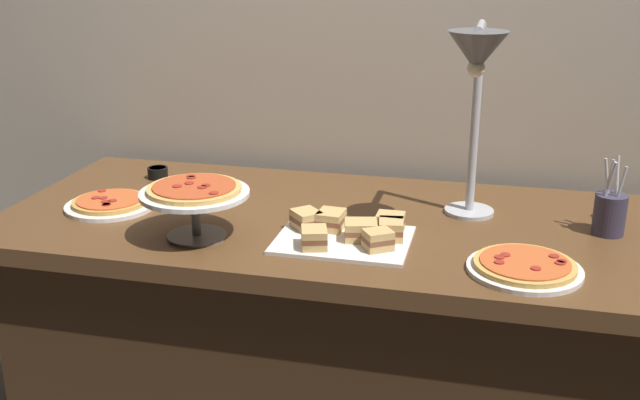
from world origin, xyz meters
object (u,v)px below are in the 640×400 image
(pizza_plate_front, at_px, (525,267))
(pizza_plate_raised_stand, at_px, (195,196))
(sandwich_platter, at_px, (349,232))
(sauce_cup_far, at_px, (611,211))
(heat_lamp, at_px, (476,74))
(pizza_plate_center, at_px, (110,204))
(utensil_holder, at_px, (610,213))
(sauce_cup_near, at_px, (158,172))

(pizza_plate_front, distance_m, pizza_plate_raised_stand, 0.84)
(sandwich_platter, bearing_deg, sauce_cup_far, 26.37)
(heat_lamp, height_order, sauce_cup_far, heat_lamp)
(sandwich_platter, relative_size, sauce_cup_far, 5.46)
(pizza_plate_center, distance_m, utensil_holder, 1.40)
(heat_lamp, relative_size, pizza_plate_center, 2.10)
(pizza_plate_raised_stand, bearing_deg, utensil_holder, 15.07)
(heat_lamp, distance_m, pizza_plate_center, 1.11)
(sauce_cup_near, distance_m, sauce_cup_far, 1.41)
(heat_lamp, relative_size, sauce_cup_far, 8.62)
(heat_lamp, height_order, utensil_holder, heat_lamp)
(sandwich_platter, bearing_deg, pizza_plate_center, 173.21)
(pizza_plate_front, distance_m, sauce_cup_near, 1.26)
(sandwich_platter, distance_m, sauce_cup_far, 0.76)
(pizza_plate_raised_stand, bearing_deg, pizza_plate_front, -1.52)
(pizza_plate_front, height_order, sandwich_platter, sandwich_platter)
(heat_lamp, bearing_deg, utensil_holder, 11.68)
(pizza_plate_front, xyz_separation_m, sauce_cup_far, (0.24, 0.43, 0.01))
(sandwich_platter, xyz_separation_m, sauce_cup_far, (0.68, 0.34, -0.00))
(pizza_plate_raised_stand, distance_m, sauce_cup_near, 0.57)
(heat_lamp, xyz_separation_m, pizza_plate_center, (-1.03, -0.05, -0.41))
(heat_lamp, xyz_separation_m, pizza_plate_front, (0.15, -0.23, -0.41))
(pizza_plate_center, distance_m, pizza_plate_raised_stand, 0.39)
(pizza_plate_center, relative_size, utensil_holder, 1.23)
(sauce_cup_far, distance_m, utensil_holder, 0.13)
(sauce_cup_near, bearing_deg, pizza_plate_raised_stand, -54.42)
(sauce_cup_near, xyz_separation_m, sauce_cup_far, (1.40, -0.05, 0.00))
(sauce_cup_near, bearing_deg, pizza_plate_center, -91.93)
(pizza_plate_raised_stand, xyz_separation_m, sandwich_platter, (0.39, 0.07, -0.09))
(sandwich_platter, height_order, utensil_holder, utensil_holder)
(pizza_plate_raised_stand, distance_m, sauce_cup_far, 1.16)
(sauce_cup_far, bearing_deg, pizza_plate_front, -119.14)
(sandwich_platter, bearing_deg, pizza_plate_front, -11.54)
(sandwich_platter, bearing_deg, heat_lamp, 25.52)
(heat_lamp, relative_size, pizza_plate_raised_stand, 1.91)
(pizza_plate_center, height_order, pizza_plate_raised_stand, pizza_plate_raised_stand)
(pizza_plate_raised_stand, relative_size, sauce_cup_near, 4.33)
(sauce_cup_near, bearing_deg, pizza_plate_front, -22.37)
(pizza_plate_center, bearing_deg, sauce_cup_near, 88.07)
(pizza_plate_center, bearing_deg, pizza_plate_front, -8.59)
(heat_lamp, xyz_separation_m, sandwich_platter, (-0.29, -0.14, -0.40))
(pizza_plate_center, bearing_deg, utensil_holder, 5.28)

